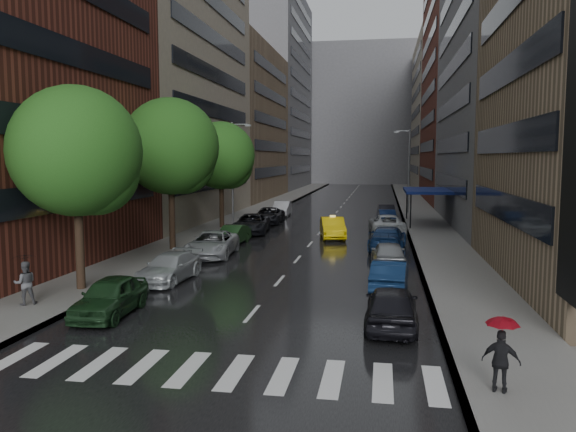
{
  "coord_description": "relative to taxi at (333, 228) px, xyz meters",
  "views": [
    {
      "loc": [
        4.99,
        -17.1,
        6.16
      ],
      "look_at": [
        0.0,
        12.57,
        3.0
      ],
      "focal_mm": 35.0,
      "sensor_mm": 36.0,
      "label": 1
    }
  ],
  "objects": [
    {
      "name": "ground",
      "position": [
        -1.32,
        -25.26,
        -0.8
      ],
      "size": [
        220.0,
        220.0,
        0.0
      ],
      "primitive_type": "plane",
      "color": "gray",
      "rests_on": "ground"
    },
    {
      "name": "road",
      "position": [
        -1.32,
        24.74,
        -0.8
      ],
      "size": [
        14.0,
        140.0,
        0.01
      ],
      "primitive_type": "cube",
      "color": "black",
      "rests_on": "ground"
    },
    {
      "name": "sidewalk_left",
      "position": [
        -10.32,
        24.74,
        -0.73
      ],
      "size": [
        4.0,
        140.0,
        0.15
      ],
      "primitive_type": "cube",
      "color": "gray",
      "rests_on": "ground"
    },
    {
      "name": "sidewalk_right",
      "position": [
        7.68,
        24.74,
        -0.73
      ],
      "size": [
        4.0,
        140.0,
        0.15
      ],
      "primitive_type": "cube",
      "color": "gray",
      "rests_on": "ground"
    },
    {
      "name": "crosswalk",
      "position": [
        -1.12,
        -27.26,
        -0.79
      ],
      "size": [
        13.15,
        2.8,
        0.01
      ],
      "color": "silver",
      "rests_on": "ground"
    },
    {
      "name": "buildings_left",
      "position": [
        -16.32,
        33.53,
        15.19
      ],
      "size": [
        8.0,
        108.0,
        38.0
      ],
      "color": "maroon",
      "rests_on": "ground"
    },
    {
      "name": "buildings_right",
      "position": [
        13.68,
        31.45,
        14.23
      ],
      "size": [
        8.05,
        109.1,
        36.0
      ],
      "color": "#937A5B",
      "rests_on": "ground"
    },
    {
      "name": "building_far",
      "position": [
        -1.32,
        92.74,
        15.2
      ],
      "size": [
        40.0,
        14.0,
        32.0
      ],
      "primitive_type": "cube",
      "color": "slate",
      "rests_on": "ground"
    },
    {
      "name": "tree_near",
      "position": [
        -9.92,
        -18.97,
        5.61
      ],
      "size": [
        5.88,
        5.88,
        9.37
      ],
      "color": "#382619",
      "rests_on": "ground"
    },
    {
      "name": "tree_mid",
      "position": [
        -9.92,
        -7.52,
        6.04
      ],
      "size": [
        6.27,
        6.27,
        9.99
      ],
      "color": "#382619",
      "rests_on": "ground"
    },
    {
      "name": "tree_far",
      "position": [
        -9.92,
        4.05,
        5.49
      ],
      "size": [
        5.77,
        5.77,
        9.19
      ],
      "color": "#382619",
      "rests_on": "ground"
    },
    {
      "name": "taxi",
      "position": [
        0.0,
        0.0,
        0.0
      ],
      "size": [
        2.52,
        5.08,
        1.6
      ],
      "primitive_type": "imported",
      "rotation": [
        0.0,
        0.0,
        0.17
      ],
      "color": "yellow",
      "rests_on": "ground"
    },
    {
      "name": "parked_cars_left",
      "position": [
        -6.72,
        -2.97,
        -0.05
      ],
      "size": [
        3.16,
        42.68,
        1.58
      ],
      "color": "#1A391D",
      "rests_on": "ground"
    },
    {
      "name": "parked_cars_right",
      "position": [
        4.08,
        -4.06,
        -0.03
      ],
      "size": [
        3.16,
        41.4,
        1.61
      ],
      "color": "black",
      "rests_on": "ground"
    },
    {
      "name": "ped_black_umbrella",
      "position": [
        -10.65,
        -21.98,
        0.58
      ],
      "size": [
        1.1,
        1.06,
        2.09
      ],
      "color": "#55555B",
      "rests_on": "sidewalk_left"
    },
    {
      "name": "ped_red_umbrella",
      "position": [
        6.75,
        -27.78,
        0.53
      ],
      "size": [
        1.03,
        0.82,
        2.01
      ],
      "color": "black",
      "rests_on": "sidewalk_right"
    },
    {
      "name": "street_lamp_left",
      "position": [
        -9.04,
        4.74,
        4.09
      ],
      "size": [
        1.74,
        0.22,
        9.0
      ],
      "color": "gray",
      "rests_on": "sidewalk_left"
    },
    {
      "name": "street_lamp_right",
      "position": [
        6.41,
        19.74,
        4.09
      ],
      "size": [
        1.74,
        0.22,
        9.0
      ],
      "color": "gray",
      "rests_on": "sidewalk_right"
    },
    {
      "name": "awning",
      "position": [
        7.67,
        9.74,
        2.33
      ],
      "size": [
        4.0,
        8.0,
        3.12
      ],
      "color": "navy",
      "rests_on": "sidewalk_right"
    }
  ]
}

